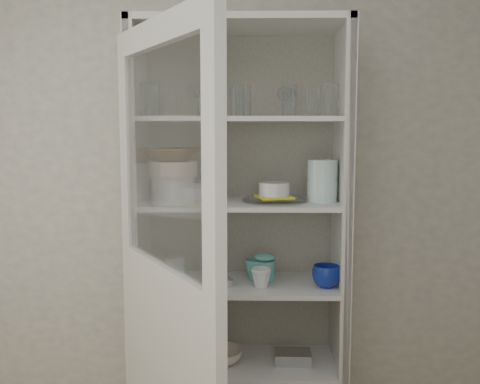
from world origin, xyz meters
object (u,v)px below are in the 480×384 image
at_px(cream_bowl, 173,169).
at_px(grey_bowl_stack, 322,181).
at_px(cupboard_door, 166,324).
at_px(white_ramekin, 274,189).
at_px(plate_stack_front, 173,190).
at_px(yellow_trivet, 274,197).
at_px(goblet_1, 201,99).
at_px(goblet_2, 284,100).
at_px(plate_stack_back, 192,190).
at_px(goblet_3, 290,101).
at_px(mug_blue, 326,276).
at_px(mug_white, 261,278).
at_px(white_canister, 175,268).
at_px(mug_teal, 255,269).
at_px(cream_dish, 221,356).
at_px(goblet_0, 207,98).
at_px(tin_box, 293,357).
at_px(terracotta_bowl, 173,155).
at_px(glass_platter, 274,200).
at_px(measuring_cups, 218,281).
at_px(pantry_cabinet, 240,263).
at_px(teal_jar, 265,269).

height_order(cream_bowl, grey_bowl_stack, grey_bowl_stack).
bearing_deg(cupboard_door, white_ramekin, 112.68).
height_order(plate_stack_front, yellow_trivet, plate_stack_front).
distance_m(goblet_1, yellow_trivet, 0.59).
xyz_separation_m(goblet_2, plate_stack_back, (-0.46, 0.00, -0.44)).
xyz_separation_m(goblet_3, white_ramekin, (-0.08, -0.15, -0.42)).
bearing_deg(cream_bowl, mug_blue, -0.03).
xyz_separation_m(goblet_2, mug_blue, (0.20, -0.18, -0.83)).
bearing_deg(goblet_3, mug_white, -123.95).
xyz_separation_m(plate_stack_back, white_canister, (-0.08, -0.05, -0.38)).
relative_size(mug_teal, cream_dish, 0.52).
height_order(goblet_0, tin_box, goblet_0).
bearing_deg(mug_teal, yellow_trivet, -27.19).
relative_size(terracotta_bowl, yellow_trivet, 1.58).
relative_size(cupboard_door, goblet_0, 10.64).
height_order(plate_stack_back, mug_white, plate_stack_back).
distance_m(grey_bowl_stack, mug_teal, 0.55).
distance_m(terracotta_bowl, yellow_trivet, 0.52).
xyz_separation_m(goblet_1, white_ramekin, (0.35, -0.09, -0.43)).
bearing_deg(goblet_2, cream_bowl, -161.22).
distance_m(plate_stack_front, plate_stack_back, 0.19).
relative_size(plate_stack_front, glass_platter, 0.66).
distance_m(plate_stack_back, mug_white, 0.56).
height_order(cupboard_door, plate_stack_back, cupboard_door).
bearing_deg(cream_bowl, plate_stack_back, 69.40).
height_order(goblet_0, mug_white, goblet_0).
xyz_separation_m(glass_platter, mug_teal, (-0.09, 0.06, -0.36)).
distance_m(goblet_2, white_ramekin, 0.44).
bearing_deg(measuring_cups, mug_white, -4.15).
height_order(yellow_trivet, measuring_cups, yellow_trivet).
distance_m(cream_bowl, terracotta_bowl, 0.07).
xyz_separation_m(goblet_0, cream_bowl, (-0.15, -0.17, -0.33)).
bearing_deg(pantry_cabinet, mug_blue, -19.77).
xyz_separation_m(plate_stack_back, mug_blue, (0.65, -0.18, -0.39)).
bearing_deg(teal_jar, glass_platter, -48.98).
bearing_deg(terracotta_bowl, plate_stack_back, 69.40).
bearing_deg(mug_white, goblet_2, 81.36).
relative_size(plate_stack_front, mug_blue, 1.52).
relative_size(terracotta_bowl, mug_teal, 2.26).
relative_size(goblet_2, mug_blue, 1.23).
bearing_deg(measuring_cups, yellow_trivet, 11.06).
xyz_separation_m(glass_platter, grey_bowl_stack, (0.23, 0.01, 0.09)).
bearing_deg(yellow_trivet, goblet_2, 66.89).
bearing_deg(grey_bowl_stack, goblet_3, 136.70).
distance_m(mug_teal, measuring_cups, 0.22).
bearing_deg(grey_bowl_stack, goblet_1, 171.91).
relative_size(plate_stack_front, mug_teal, 1.85).
relative_size(mug_white, white_canister, 0.85).
height_order(grey_bowl_stack, measuring_cups, grey_bowl_stack).
relative_size(goblet_3, plate_stack_front, 0.78).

